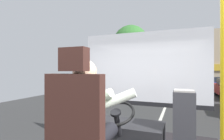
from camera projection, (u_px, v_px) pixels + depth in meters
ground at (167, 103)px, 10.18m from camera, size 18.00×44.00×0.06m
bus_driver at (88, 115)px, 1.53m from camera, size 0.77×0.55×0.78m
steering_console at (125, 135)px, 2.57m from camera, size 1.10×0.95×0.77m
handrail_pole at (223, 95)px, 1.39m from camera, size 0.04×0.04×1.97m
fare_box at (184, 127)px, 2.19m from camera, size 0.26×0.26×0.93m
windshield_panel at (143, 77)px, 3.49m from camera, size 2.50×0.08×1.48m
street_tree at (131, 43)px, 13.28m from camera, size 2.66×2.66×5.31m
shop_building at (216, 61)px, 17.61m from camera, size 10.01×4.24×5.69m
parked_car_blue at (217, 83)px, 16.21m from camera, size 1.95×3.87×1.26m
parked_car_silver at (207, 80)px, 22.01m from camera, size 1.85×4.02×1.22m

